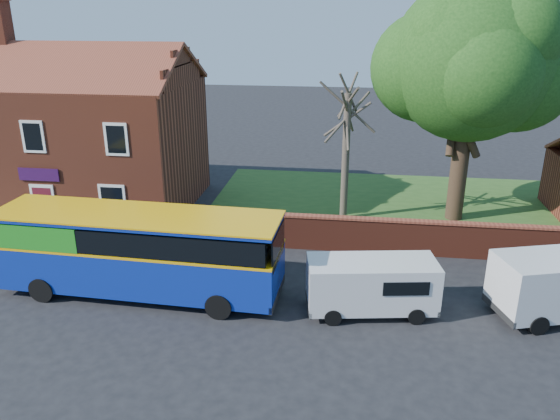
# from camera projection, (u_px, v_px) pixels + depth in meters

# --- Properties ---
(ground) EXTENTS (120.00, 120.00, 0.00)m
(ground) POSITION_uv_depth(u_px,v_px,m) (123.00, 323.00, 18.70)
(ground) COLOR black
(ground) RESTS_ON ground
(pavement) EXTENTS (18.00, 3.50, 0.12)m
(pavement) POSITION_uv_depth(u_px,v_px,m) (28.00, 243.00, 24.91)
(pavement) COLOR gray
(pavement) RESTS_ON ground
(kerb) EXTENTS (18.00, 0.15, 0.14)m
(kerb) POSITION_uv_depth(u_px,v_px,m) (5.00, 259.00, 23.28)
(kerb) COLOR slate
(kerb) RESTS_ON ground
(grass_strip) EXTENTS (26.00, 12.00, 0.04)m
(grass_strip) POSITION_uv_depth(u_px,v_px,m) (453.00, 209.00, 29.11)
(grass_strip) COLOR #426B28
(grass_strip) RESTS_ON ground
(shop_building) EXTENTS (12.30, 8.13, 10.50)m
(shop_building) POSITION_uv_depth(u_px,v_px,m) (78.00, 142.00, 29.08)
(shop_building) COLOR brown
(shop_building) RESTS_ON ground
(boundary_wall) EXTENTS (22.00, 0.38, 1.60)m
(boundary_wall) POSITION_uv_depth(u_px,v_px,m) (478.00, 241.00, 23.26)
(boundary_wall) COLOR maroon
(boundary_wall) RESTS_ON ground
(bus) EXTENTS (10.61, 3.09, 3.20)m
(bus) POSITION_uv_depth(u_px,v_px,m) (130.00, 248.00, 20.10)
(bus) COLOR #0D2797
(bus) RESTS_ON ground
(van_near) EXTENTS (4.69, 2.47, 1.96)m
(van_near) POSITION_uv_depth(u_px,v_px,m) (372.00, 284.00, 19.03)
(van_near) COLOR silver
(van_near) RESTS_ON ground
(large_tree) EXTENTS (9.54, 7.55, 11.64)m
(large_tree) POSITION_uv_depth(u_px,v_px,m) (472.00, 65.00, 25.44)
(large_tree) COLOR black
(large_tree) RESTS_ON ground
(bare_tree) EXTENTS (2.60, 3.10, 6.94)m
(bare_tree) POSITION_uv_depth(u_px,v_px,m) (346.00, 151.00, 26.69)
(bare_tree) COLOR #4C4238
(bare_tree) RESTS_ON ground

